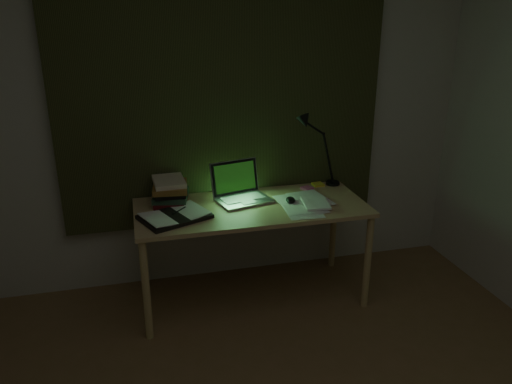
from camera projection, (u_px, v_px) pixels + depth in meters
wall_back at (223, 108)px, 3.38m from camera, size 3.50×0.00×2.50m
curtain at (223, 79)px, 3.28m from camera, size 2.20×0.06×2.00m
desk at (252, 253)px, 3.35m from camera, size 1.49×0.65×0.68m
laptop at (244, 184)px, 3.26m from camera, size 0.43×0.46×0.25m
open_textbook at (175, 216)px, 3.03m from camera, size 0.47×0.41×0.03m
book_stack at (169, 191)px, 3.25m from camera, size 0.23×0.27×0.17m
loose_papers at (307, 204)px, 3.24m from camera, size 0.45×0.46×0.02m
mouse at (290, 200)px, 3.28m from camera, size 0.08×0.11×0.04m
sticky_yellow at (318, 184)px, 3.60m from camera, size 0.08×0.08×0.02m
sticky_pink at (307, 188)px, 3.52m from camera, size 0.09×0.09×0.02m
desk_lamp at (335, 148)px, 3.53m from camera, size 0.36×0.29×0.54m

